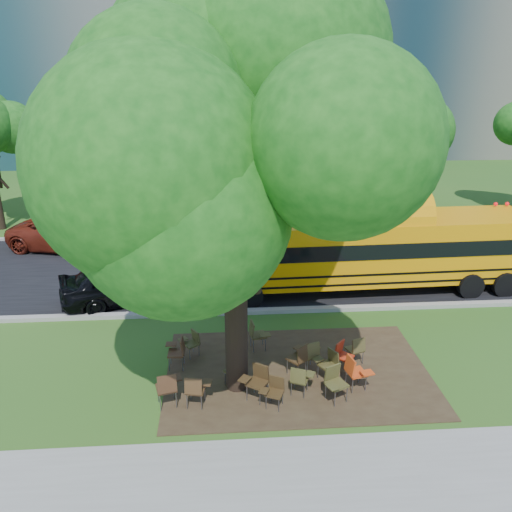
{
  "coord_description": "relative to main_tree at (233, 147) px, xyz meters",
  "views": [
    {
      "loc": [
        -0.91,
        -11.79,
        7.76
      ],
      "look_at": [
        0.15,
        3.39,
        1.89
      ],
      "focal_mm": 35.0,
      "sensor_mm": 36.0,
      "label": 1
    }
  ],
  "objects": [
    {
      "name": "ground",
      "position": [
        0.64,
        1.02,
        -6.1
      ],
      "size": [
        160.0,
        160.0,
        0.0
      ],
      "primitive_type": "plane",
      "color": "#27591C",
      "rests_on": "ground"
    },
    {
      "name": "chair_0",
      "position": [
        -1.67,
        -0.68,
        -5.5
      ],
      "size": [
        0.66,
        0.71,
        0.97
      ],
      "rotation": [
        0.0,
        0.0,
        0.26
      ],
      "color": "#462B19",
      "rests_on": "ground"
    },
    {
      "name": "chair_11",
      "position": [
        1.98,
        0.56,
        -5.53
      ],
      "size": [
        0.64,
        0.71,
        0.93
      ],
      "rotation": [
        0.0,
        0.0,
        0.35
      ],
      "color": "brown",
      "rests_on": "ground"
    },
    {
      "name": "chair_15",
      "position": [
        0.86,
        -0.85,
        -5.6
      ],
      "size": [
        0.66,
        0.52,
        0.81
      ],
      "rotation": [
        0.0,
        0.0,
        2.73
      ],
      "color": "#3F2D16",
      "rests_on": "ground"
    },
    {
      "name": "dirt_patch",
      "position": [
        1.64,
        0.52,
        -6.09
      ],
      "size": [
        7.0,
        4.5,
        0.03
      ],
      "primitive_type": "cube",
      "color": "#382819",
      "rests_on": "ground"
    },
    {
      "name": "chair_8",
      "position": [
        -1.56,
        0.98,
        -5.53
      ],
      "size": [
        0.54,
        0.61,
        0.92
      ],
      "rotation": [
        0.0,
        0.0,
        1.54
      ],
      "color": "#452A18",
      "rests_on": "ground"
    },
    {
      "name": "chair_5",
      "position": [
        2.35,
        -0.71,
        -5.52
      ],
      "size": [
        0.64,
        0.75,
        0.94
      ],
      "rotation": [
        0.0,
        0.0,
        3.58
      ],
      "color": "#48451F",
      "rests_on": "ground"
    },
    {
      "name": "chair_6",
      "position": [
        2.39,
        0.16,
        -5.56
      ],
      "size": [
        0.71,
        0.59,
        0.87
      ],
      "rotation": [
        0.0,
        0.0,
        2.08
      ],
      "color": "#463E1E",
      "rests_on": "ground"
    },
    {
      "name": "kerb_far",
      "position": [
        0.64,
        12.12,
        -6.03
      ],
      "size": [
        80.0,
        0.25,
        0.14
      ],
      "primitive_type": "cube",
      "color": "gray",
      "rests_on": "ground"
    },
    {
      "name": "chair_12",
      "position": [
        2.85,
        0.53,
        -5.58
      ],
      "size": [
        0.58,
        0.73,
        0.85
      ],
      "rotation": [
        0.0,
        0.0,
        3.94
      ],
      "color": "#B42C13",
      "rests_on": "ground"
    },
    {
      "name": "building_right",
      "position": [
        24.64,
        39.02,
        6.4
      ],
      "size": [
        30.0,
        16.0,
        25.0
      ],
      "primitive_type": "cube",
      "color": "slate",
      "rests_on": "ground"
    },
    {
      "name": "chair_13",
      "position": [
        3.3,
        0.81,
        -5.57
      ],
      "size": [
        0.59,
        0.65,
        0.86
      ],
      "rotation": [
        0.0,
        0.0,
        0.34
      ],
      "color": "#4B4320",
      "rests_on": "ground"
    },
    {
      "name": "school_bus",
      "position": [
        5.62,
        5.71,
        -4.53
      ],
      "size": [
        11.24,
        2.87,
        2.73
      ],
      "rotation": [
        0.0,
        0.0,
        0.03
      ],
      "color": "orange",
      "rests_on": "ground"
    },
    {
      "name": "chair_9",
      "position": [
        -1.22,
        1.56,
        -5.62
      ],
      "size": [
        0.66,
        0.53,
        0.78
      ],
      "rotation": [
        0.0,
        0.0,
        2.2
      ],
      "color": "#423F1C",
      "rests_on": "ground"
    },
    {
      "name": "bg_car_red",
      "position": [
        -6.97,
        10.8,
        -5.35
      ],
      "size": [
        5.85,
        3.77,
        1.5
      ],
      "primitive_type": "imported",
      "rotation": [
        0.0,
        0.0,
        1.32
      ],
      "color": "#5F1C10",
      "rests_on": "ground"
    },
    {
      "name": "chair_3",
      "position": [
        0.48,
        -0.5,
        -5.53
      ],
      "size": [
        0.79,
        0.62,
        0.93
      ],
      "rotation": [
        0.0,
        0.0,
        2.56
      ],
      "color": "#3E2B16",
      "rests_on": "ground"
    },
    {
      "name": "main_tree",
      "position": [
        0.0,
        0.0,
        0.0
      ],
      "size": [
        7.2,
        7.2,
        9.72
      ],
      "color": "black",
      "rests_on": "ground"
    },
    {
      "name": "chair_10",
      "position": [
        0.62,
        1.73,
        -5.54
      ],
      "size": [
        0.61,
        0.61,
        0.91
      ],
      "rotation": [
        0.0,
        0.0,
        -1.42
      ],
      "color": "#47401E",
      "rests_on": "ground"
    },
    {
      "name": "chair_2",
      "position": [
        -0.03,
        0.01,
        -5.58
      ],
      "size": [
        0.56,
        0.7,
        0.85
      ],
      "rotation": [
        0.0,
        0.0,
        0.58
      ],
      "color": "#45411D",
      "rests_on": "ground"
    },
    {
      "name": "black_car",
      "position": [
        -3.57,
        5.34,
        -5.32
      ],
      "size": [
        4.93,
        3.23,
        1.56
      ],
      "primitive_type": "imported",
      "rotation": [
        0.0,
        0.0,
        1.9
      ],
      "color": "black",
      "rests_on": "ground"
    },
    {
      "name": "bg_tree_2",
      "position": [
        -4.36,
        17.02,
        -1.89
      ],
      "size": [
        4.8,
        4.8,
        6.62
      ],
      "color": "black",
      "rests_on": "ground"
    },
    {
      "name": "chair_1",
      "position": [
        -1.0,
        -0.75,
        -5.54
      ],
      "size": [
        0.67,
        0.53,
        0.9
      ],
      "rotation": [
        0.0,
        0.0,
        -0.2
      ],
      "color": "#49301A",
      "rests_on": "ground"
    },
    {
      "name": "building_main",
      "position": [
        -7.36,
        37.02,
        4.9
      ],
      "size": [
        38.0,
        16.0,
        22.0
      ],
      "primitive_type": "cube",
      "color": "slate",
      "rests_on": "ground"
    },
    {
      "name": "kerb_near",
      "position": [
        0.64,
        4.02,
        -6.03
      ],
      "size": [
        80.0,
        0.25,
        0.14
      ],
      "primitive_type": "cube",
      "color": "gray",
      "rests_on": "ground"
    },
    {
      "name": "bg_tree_3",
      "position": [
        8.64,
        15.02,
        -1.07
      ],
      "size": [
        5.6,
        5.6,
        7.84
      ],
      "color": "black",
      "rests_on": "ground"
    },
    {
      "name": "chair_4",
      "position": [
        1.55,
        -0.47,
        -5.58
      ],
      "size": [
        0.68,
        0.54,
        0.84
      ],
      "rotation": [
        0.0,
        0.0,
        -0.41
      ],
      "color": "#46431E",
      "rests_on": "ground"
    },
    {
      "name": "chair_14",
      "position": [
        1.67,
        0.4,
        -5.51
      ],
      "size": [
        0.65,
        0.81,
        0.96
      ],
      "rotation": [
        0.0,
        0.0,
        0.69
      ],
      "color": "#442F18",
      "rests_on": "ground"
    },
    {
      "name": "asphalt_road",
      "position": [
        0.64,
        8.02,
        -6.08
      ],
      "size": [
        80.0,
        8.0,
        0.04
      ],
      "primitive_type": "cube",
      "color": "black",
      "rests_on": "ground"
    },
    {
      "name": "chair_7",
      "position": [
        2.96,
        -0.34,
        -5.52
      ],
      "size": [
        0.67,
        0.64,
        0.95
      ],
      "rotation": [
        0.0,
        0.0,
        -1.35
      ],
      "color": "#D04416",
      "rests_on": "ground"
    }
  ]
}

